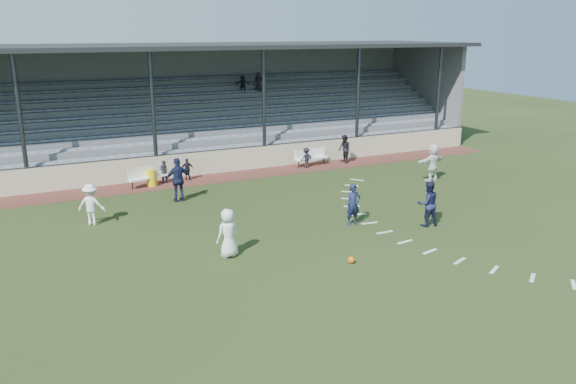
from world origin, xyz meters
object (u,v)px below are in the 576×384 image
object	(u,v)px
football	(351,260)
official	(344,149)
player_white_lead	(228,233)
bench_left	(147,175)
bench_right	(310,156)
trash_bin	(152,178)
player_navy_lead	(353,204)

from	to	relation	value
football	official	world-z (taller)	official
football	player_white_lead	distance (m)	4.17
bench_left	bench_right	world-z (taller)	same
trash_bin	football	bearing A→B (deg)	-73.31
official	trash_bin	bearing A→B (deg)	-84.11
bench_left	trash_bin	size ratio (longest dim) A/B	2.54
player_navy_lead	official	bearing A→B (deg)	63.17
bench_right	player_white_lead	xyz separation A→B (m)	(-8.68, -10.42, 0.25)
trash_bin	football	distance (m)	12.90
official	player_white_lead	bearing A→B (deg)	-41.44
football	player_navy_lead	size ratio (longest dim) A/B	0.14
bench_right	bench_left	bearing A→B (deg)	176.71
bench_left	official	bearing A→B (deg)	-16.54
player_white_lead	player_navy_lead	bearing A→B (deg)	176.49
football	player_white_lead	bearing A→B (deg)	145.79
player_white_lead	official	size ratio (longest dim) A/B	1.04
bench_left	player_navy_lead	xyz separation A→B (m)	(5.99, -9.20, 0.24)
bench_left	player_white_lead	bearing A→B (deg)	-104.09
player_navy_lead	bench_left	bearing A→B (deg)	125.80
bench_right	official	xyz separation A→B (m)	(2.08, -0.23, 0.24)
bench_left	player_white_lead	distance (m)	10.15
trash_bin	official	xyz separation A→B (m)	(11.06, 0.15, 0.41)
player_white_lead	official	xyz separation A→B (m)	(10.76, 10.19, -0.01)
football	official	xyz separation A→B (m)	(7.36, 12.50, 0.71)
trash_bin	bench_left	bearing A→B (deg)	152.87
player_navy_lead	bench_right	bearing A→B (deg)	74.26
official	football	bearing A→B (deg)	-25.38
football	official	size ratio (longest dim) A/B	0.15
trash_bin	official	bearing A→B (deg)	0.78
player_white_lead	player_navy_lead	xyz separation A→B (m)	(5.50, 0.93, -0.01)
trash_bin	player_white_lead	size ratio (longest dim) A/B	0.48
bench_left	football	size ratio (longest dim) A/B	8.67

